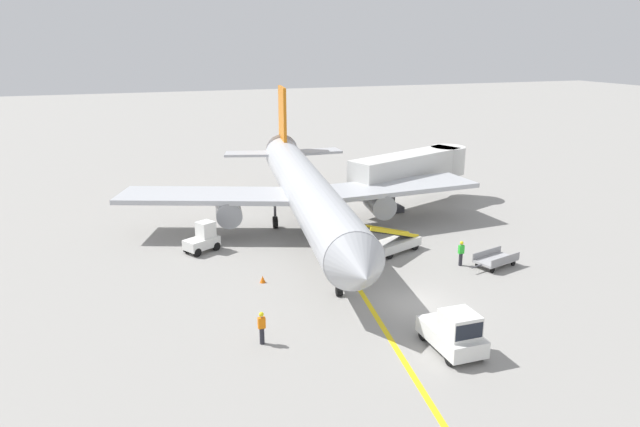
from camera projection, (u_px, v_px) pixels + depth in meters
name	position (u px, v px, depth m)	size (l,w,h in m)	color
ground_plane	(414.00, 304.00, 33.18)	(300.00, 300.00, 0.00)	gray
taxi_line_yellow	(351.00, 276.00, 37.12)	(0.30, 80.00, 0.01)	yellow
airliner	(305.00, 189.00, 44.67)	(28.26, 35.26, 10.10)	#B2B5BA
jet_bridge	(417.00, 167.00, 52.09)	(12.98, 7.02, 4.85)	silver
pushback_tug	(454.00, 333.00, 27.88)	(1.94, 3.62, 2.20)	silver
baggage_tug_near_wing	(203.00, 239.00, 41.29)	(2.73, 2.31, 2.10)	silver
belt_loader_forward_hold	(395.00, 242.00, 41.06)	(5.12, 2.98, 2.59)	silver
baggage_cart_loaded	(496.00, 260.00, 38.59)	(3.83, 2.24, 0.94)	#A5A5A8
ground_crew_marshaller	(262.00, 327.00, 28.61)	(0.36, 0.24, 1.70)	#26262D
ground_crew_wing_walker	(461.00, 253.00, 38.62)	(0.36, 0.24, 1.70)	#26262D
safety_cone_nose_left	(263.00, 279.00, 36.08)	(0.36, 0.36, 0.44)	orange
safety_cone_nose_right	(338.00, 264.00, 38.59)	(0.36, 0.36, 0.44)	orange
safety_cone_wingtip_left	(353.00, 217.00, 48.67)	(0.36, 0.36, 0.44)	orange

